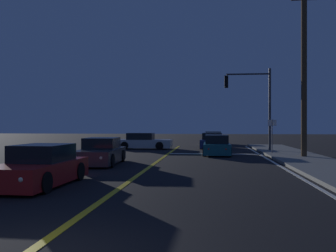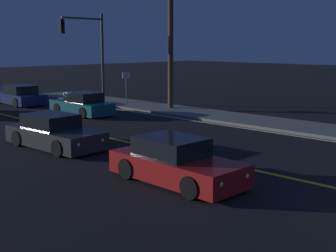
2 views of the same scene
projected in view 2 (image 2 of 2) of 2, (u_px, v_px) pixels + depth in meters
name	position (u px, v px, depth m)	size (l,w,h in m)	color
sidewalk_right	(255.00, 121.00, 24.50)	(3.20, 40.33, 0.15)	slate
lane_line_center	(144.00, 146.00, 18.82)	(0.20, 38.09, 0.01)	gold
lane_line_edge_right	(235.00, 127.00, 23.21)	(0.16, 38.09, 0.01)	silver
stop_bar	(74.00, 113.00, 27.77)	(6.47, 0.50, 0.01)	silver
car_far_approaching_navy	(20.00, 96.00, 31.93)	(2.15, 4.59, 1.34)	navy
car_parked_curb_red	(176.00, 163.00, 13.78)	(1.98, 4.38, 1.34)	maroon
car_lead_oncoming_charcoal	(54.00, 133.00, 18.46)	(2.08, 4.57, 1.34)	#2D2D33
car_distant_tail_teal	(82.00, 105.00, 27.21)	(1.82, 4.31, 1.34)	#195960
traffic_signal_near_right	(89.00, 45.00, 30.69)	(3.41, 0.28, 6.19)	#38383D
utility_pole_right	(171.00, 20.00, 28.27)	(1.78, 0.33, 10.83)	#4C3823
street_sign_corner	(126.00, 84.00, 29.79)	(0.56, 0.11, 2.39)	slate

